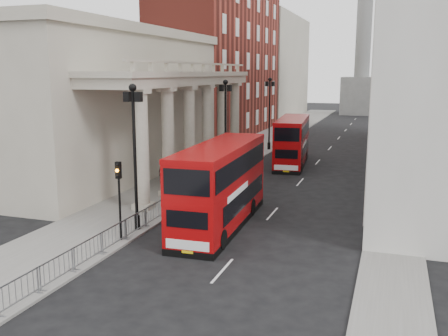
# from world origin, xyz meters

# --- Properties ---
(ground) EXTENTS (260.00, 260.00, 0.00)m
(ground) POSITION_xyz_m (0.00, 0.00, 0.00)
(ground) COLOR black
(ground) RESTS_ON ground
(sidewalk_west) EXTENTS (6.00, 140.00, 0.12)m
(sidewalk_west) POSITION_xyz_m (-3.00, 30.00, 0.06)
(sidewalk_west) COLOR slate
(sidewalk_west) RESTS_ON ground
(sidewalk_east) EXTENTS (3.00, 140.00, 0.12)m
(sidewalk_east) POSITION_xyz_m (13.50, 30.00, 0.06)
(sidewalk_east) COLOR slate
(sidewalk_east) RESTS_ON ground
(kerb) EXTENTS (0.20, 140.00, 0.14)m
(kerb) POSITION_xyz_m (-0.05, 30.00, 0.07)
(kerb) COLOR slate
(kerb) RESTS_ON ground
(portico_building) EXTENTS (9.00, 28.00, 12.00)m
(portico_building) POSITION_xyz_m (-10.50, 18.00, 6.00)
(portico_building) COLOR #9F9785
(portico_building) RESTS_ON ground
(brick_building) EXTENTS (9.00, 32.00, 22.00)m
(brick_building) POSITION_xyz_m (-10.50, 48.00, 11.00)
(brick_building) COLOR maroon
(brick_building) RESTS_ON ground
(west_building_far) EXTENTS (9.00, 30.00, 20.00)m
(west_building_far) POSITION_xyz_m (-10.50, 80.00, 10.00)
(west_building_far) COLOR #9F9785
(west_building_far) RESTS_ON ground
(east_building) EXTENTS (8.00, 55.00, 25.00)m
(east_building) POSITION_xyz_m (16.00, 32.00, 12.50)
(east_building) COLOR beige
(east_building) RESTS_ON ground
(monument_column) EXTENTS (8.00, 8.00, 54.20)m
(monument_column) POSITION_xyz_m (6.00, 92.00, 15.98)
(monument_column) COLOR #60605E
(monument_column) RESTS_ON ground
(lamp_post_south) EXTENTS (1.05, 0.44, 8.32)m
(lamp_post_south) POSITION_xyz_m (-0.60, 4.00, 4.91)
(lamp_post_south) COLOR black
(lamp_post_south) RESTS_ON sidewalk_west
(lamp_post_mid) EXTENTS (1.05, 0.44, 8.32)m
(lamp_post_mid) POSITION_xyz_m (-0.60, 20.00, 4.91)
(lamp_post_mid) COLOR black
(lamp_post_mid) RESTS_ON sidewalk_west
(lamp_post_north) EXTENTS (1.05, 0.44, 8.32)m
(lamp_post_north) POSITION_xyz_m (-0.60, 36.00, 4.91)
(lamp_post_north) COLOR black
(lamp_post_north) RESTS_ON sidewalk_west
(traffic_light) EXTENTS (0.28, 0.33, 4.30)m
(traffic_light) POSITION_xyz_m (-0.50, 1.98, 3.11)
(traffic_light) COLOR black
(traffic_light) RESTS_ON sidewalk_west
(crowd_barriers) EXTENTS (0.50, 18.75, 1.10)m
(crowd_barriers) POSITION_xyz_m (-0.35, 2.23, 0.67)
(crowd_barriers) COLOR gray
(crowd_barriers) RESTS_ON sidewalk_west
(bus_near) EXTENTS (3.18, 11.48, 4.91)m
(bus_near) POSITION_xyz_m (3.66, 6.52, 2.57)
(bus_near) COLOR #9D0709
(bus_near) RESTS_ON ground
(bus_far) EXTENTS (3.64, 10.92, 4.63)m
(bus_far) POSITION_xyz_m (3.73, 27.84, 2.42)
(bus_far) COLOR #910608
(bus_far) RESTS_ON ground
(pedestrian_a) EXTENTS (0.69, 0.46, 1.88)m
(pedestrian_a) POSITION_xyz_m (-4.48, 15.47, 1.06)
(pedestrian_a) COLOR black
(pedestrian_a) RESTS_ON sidewalk_west
(pedestrian_b) EXTENTS (1.02, 0.88, 1.82)m
(pedestrian_b) POSITION_xyz_m (-3.62, 17.21, 1.03)
(pedestrian_b) COLOR #292521
(pedestrian_b) RESTS_ON sidewalk_west
(pedestrian_c) EXTENTS (0.84, 0.65, 1.53)m
(pedestrian_c) POSITION_xyz_m (-2.83, 20.80, 0.88)
(pedestrian_c) COLOR black
(pedestrian_c) RESTS_ON sidewalk_west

